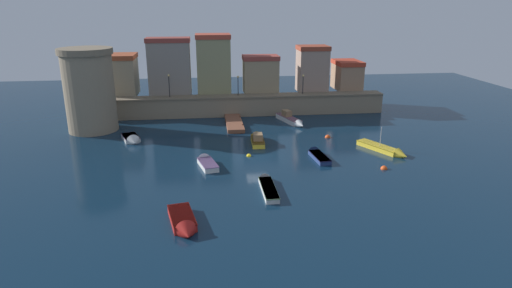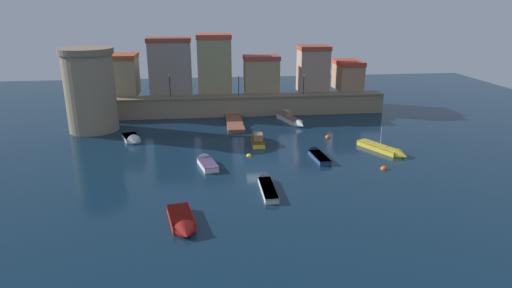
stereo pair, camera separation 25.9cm
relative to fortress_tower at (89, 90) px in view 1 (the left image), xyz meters
name	(u,v)px [view 1 (the left image)]	position (x,y,z in m)	size (l,w,h in m)	color
ground_plane	(258,158)	(21.32, -14.06, -5.72)	(113.93, 113.93, 0.00)	#0C2338
quay_wall	(242,105)	(21.32, 6.24, -4.13)	(45.12, 2.93, 3.14)	gray
old_town_backdrop	(226,70)	(19.17, 9.78, 0.98)	(41.68, 6.18, 9.40)	gray
fortress_tower	(89,90)	(0.00, 0.00, 0.00)	(7.17, 7.17, 11.31)	gray
pier_dock	(234,123)	(19.67, 0.44, -5.44)	(2.34, 8.97, 0.70)	brown
quay_lamp_0	(169,82)	(10.21, 6.24, -0.25)	(0.32, 0.32, 3.51)	black
quay_lamp_1	(238,82)	(20.76, 6.24, -0.49)	(0.32, 0.32, 3.09)	black
quay_lamp_2	(303,81)	(31.06, 6.24, -0.51)	(0.32, 0.32, 3.07)	black
moored_boat_0	(291,120)	(28.11, 0.51, -5.21)	(3.49, 7.16, 1.88)	white
moored_boat_1	(267,185)	(21.20, -22.45, -5.44)	(1.31, 6.68, 1.19)	silver
moored_boat_2	(317,154)	(28.19, -14.44, -5.43)	(1.81, 5.38, 1.28)	navy
moored_boat_3	(184,223)	(13.52, -29.44, -5.36)	(2.77, 5.57, 1.72)	red
moored_boat_4	(386,150)	(36.76, -13.83, -5.39)	(4.55, 6.96, 3.33)	gold
moored_boat_5	(257,139)	(22.01, -8.14, -5.26)	(1.73, 5.36, 1.84)	gold
moored_boat_6	(132,139)	(6.07, -6.02, -5.42)	(3.15, 4.70, 1.73)	silver
moored_boat_7	(206,162)	(15.42, -15.61, -5.38)	(2.56, 4.86, 1.44)	white
mooring_buoy_0	(384,169)	(34.41, -19.10, -5.72)	(0.73, 0.73, 0.73)	#EA4C19
mooring_buoy_1	(249,156)	(20.40, -13.29, -5.72)	(0.56, 0.56, 0.56)	yellow
mooring_buoy_2	(328,137)	(31.53, -7.23, -5.72)	(0.73, 0.73, 0.73)	#EA4C19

